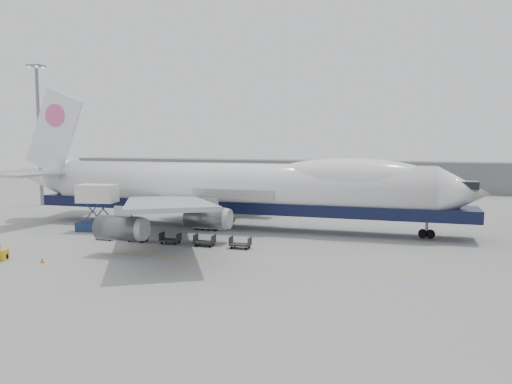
% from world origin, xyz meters
% --- Properties ---
extents(ground, '(260.00, 260.00, 0.00)m').
position_xyz_m(ground, '(0.00, 0.00, 0.00)').
color(ground, gray).
rests_on(ground, ground).
extents(apron_line, '(60.00, 0.15, 0.01)m').
position_xyz_m(apron_line, '(0.00, -6.00, 0.01)').
color(apron_line, gold).
rests_on(apron_line, ground).
extents(hangar, '(110.00, 8.00, 7.00)m').
position_xyz_m(hangar, '(-10.00, 70.00, 3.50)').
color(hangar, slate).
rests_on(hangar, ground).
extents(floodlight_mast, '(2.40, 2.40, 25.43)m').
position_xyz_m(floodlight_mast, '(-42.00, 24.00, 14.27)').
color(floodlight_mast, slate).
rests_on(floodlight_mast, ground).
extents(airliner, '(67.00, 55.30, 19.98)m').
position_xyz_m(airliner, '(0.64, 12.00, 5.62)').
color(airliner, white).
rests_on(airliner, ground).
extents(catering_truck, '(5.71, 4.35, 6.18)m').
position_xyz_m(catering_truck, '(-16.54, 4.52, 3.45)').
color(catering_truck, navy).
rests_on(catering_truck, ground).
extents(traffic_cone, '(0.37, 0.37, 0.55)m').
position_xyz_m(traffic_cone, '(-11.54, -12.12, 0.26)').
color(traffic_cone, '#D6600B').
rests_on(traffic_cone, ground).
extents(dolly_0, '(2.30, 1.35, 1.30)m').
position_xyz_m(dolly_0, '(-12.19, -0.21, 0.53)').
color(dolly_0, '#2D2D30').
rests_on(dolly_0, ground).
extents(dolly_1, '(2.30, 1.35, 1.30)m').
position_xyz_m(dolly_1, '(-7.90, -0.21, 0.53)').
color(dolly_1, '#2D2D30').
rests_on(dolly_1, ground).
extents(dolly_2, '(2.30, 1.35, 1.30)m').
position_xyz_m(dolly_2, '(-3.60, -0.21, 0.53)').
color(dolly_2, '#2D2D30').
rests_on(dolly_2, ground).
extents(dolly_3, '(2.30, 1.35, 1.30)m').
position_xyz_m(dolly_3, '(0.70, -0.21, 0.53)').
color(dolly_3, '#2D2D30').
rests_on(dolly_3, ground).
extents(dolly_4, '(2.30, 1.35, 1.30)m').
position_xyz_m(dolly_4, '(4.99, -0.21, 0.53)').
color(dolly_4, '#2D2D30').
rests_on(dolly_4, ground).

